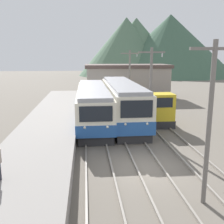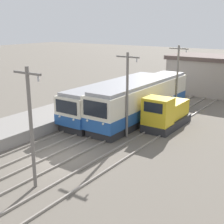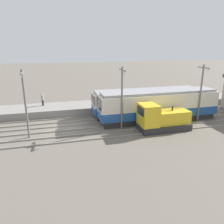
{
  "view_description": "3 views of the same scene",
  "coord_description": "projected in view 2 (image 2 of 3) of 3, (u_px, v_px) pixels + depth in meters",
  "views": [
    {
      "loc": [
        -3.25,
        -13.59,
        6.2
      ],
      "look_at": [
        -1.22,
        6.5,
        1.87
      ],
      "focal_mm": 42.0,
      "sensor_mm": 36.0,
      "label": 1
    },
    {
      "loc": [
        14.3,
        -14.34,
        8.93
      ],
      "look_at": [
        0.39,
        5.76,
        1.95
      ],
      "focal_mm": 50.0,
      "sensor_mm": 36.0,
      "label": 2
    },
    {
      "loc": [
        23.45,
        -0.91,
        8.9
      ],
      "look_at": [
        1.14,
        5.0,
        1.84
      ],
      "focal_mm": 35.0,
      "sensor_mm": 36.0,
      "label": 3
    }
  ],
  "objects": [
    {
      "name": "catenary_mast_mid",
      "position": [
        127.0,
        92.0,
        24.36
      ],
      "size": [
        2.0,
        0.2,
        6.82
      ],
      "color": "slate",
      "rests_on": "ground"
    },
    {
      "name": "ground_plane",
      "position": [
        60.0,
        157.0,
        21.61
      ],
      "size": [
        200.0,
        200.0,
        0.0
      ],
      "primitive_type": "plane",
      "color": "#665E54"
    },
    {
      "name": "shunting_locomotive",
      "position": [
        166.0,
        114.0,
        27.46
      ],
      "size": [
        2.4,
        5.63,
        3.0
      ],
      "color": "#28282B",
      "rests_on": "ground"
    },
    {
      "name": "track_right",
      "position": [
        97.0,
        168.0,
        19.84
      ],
      "size": [
        1.54,
        60.0,
        0.14
      ],
      "color": "gray",
      "rests_on": "ground"
    },
    {
      "name": "commuter_train_left",
      "position": [
        116.0,
        99.0,
        31.15
      ],
      "size": [
        2.84,
        14.66,
        3.4
      ],
      "color": "#28282B",
      "rests_on": "ground"
    },
    {
      "name": "track_center",
      "position": [
        62.0,
        157.0,
        21.48
      ],
      "size": [
        1.54,
        60.0,
        0.14
      ],
      "color": "gray",
      "rests_on": "ground"
    },
    {
      "name": "commuter_train_center",
      "position": [
        142.0,
        101.0,
        29.8
      ],
      "size": [
        2.84,
        14.83,
        3.74
      ],
      "color": "#28282B",
      "rests_on": "ground"
    },
    {
      "name": "platform_left",
      "position": [
        3.0,
        133.0,
        24.9
      ],
      "size": [
        4.5,
        54.0,
        0.95
      ],
      "primitive_type": "cube",
      "color": "gray",
      "rests_on": "ground"
    },
    {
      "name": "catenary_mast_far",
      "position": [
        177.0,
        76.0,
        32.05
      ],
      "size": [
        2.0,
        0.2,
        6.82
      ],
      "color": "slate",
      "rests_on": "ground"
    },
    {
      "name": "catenary_mast_near",
      "position": [
        31.0,
        124.0,
        16.67
      ],
      "size": [
        2.0,
        0.2,
        6.82
      ],
      "color": "slate",
      "rests_on": "ground"
    },
    {
      "name": "track_left",
      "position": [
        35.0,
        148.0,
        23.02
      ],
      "size": [
        1.54,
        60.0,
        0.14
      ],
      "color": "gray",
      "rests_on": "ground"
    },
    {
      "name": "station_building",
      "position": [
        219.0,
        75.0,
        39.85
      ],
      "size": [
        12.6,
        6.3,
        4.94
      ],
      "color": "gray",
      "rests_on": "ground"
    }
  ]
}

